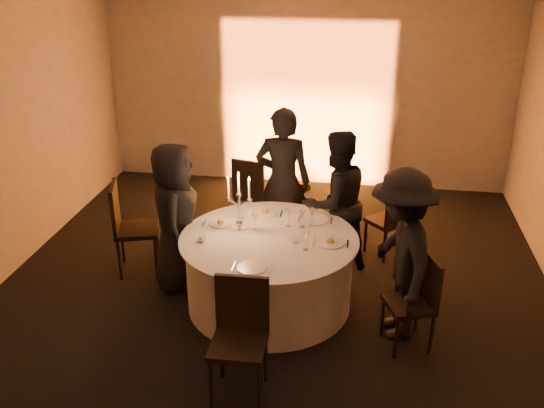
# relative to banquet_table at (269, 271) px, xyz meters

# --- Properties ---
(floor) EXTENTS (7.00, 7.00, 0.00)m
(floor) POSITION_rel_banquet_table_xyz_m (0.00, 0.00, -0.38)
(floor) COLOR black
(floor) RESTS_ON ground
(ceiling) EXTENTS (7.00, 7.00, 0.00)m
(ceiling) POSITION_rel_banquet_table_xyz_m (0.00, 0.00, 2.62)
(ceiling) COLOR white
(ceiling) RESTS_ON wall_back
(wall_back) EXTENTS (7.00, 0.00, 7.00)m
(wall_back) POSITION_rel_banquet_table_xyz_m (0.00, 3.50, 1.12)
(wall_back) COLOR #A49E98
(wall_back) RESTS_ON floor
(uplighter_fixture) EXTENTS (0.25, 0.12, 0.10)m
(uplighter_fixture) POSITION_rel_banquet_table_xyz_m (0.00, 3.20, -0.33)
(uplighter_fixture) COLOR black
(uplighter_fixture) RESTS_ON floor
(banquet_table) EXTENTS (1.80, 1.80, 0.77)m
(banquet_table) POSITION_rel_banquet_table_xyz_m (0.00, 0.00, 0.00)
(banquet_table) COLOR black
(banquet_table) RESTS_ON floor
(chair_left) EXTENTS (0.58, 0.58, 1.06)m
(chair_left) POSITION_rel_banquet_table_xyz_m (-1.67, 0.45, 0.22)
(chair_left) COLOR black
(chair_left) RESTS_ON floor
(chair_back_left) EXTENTS (0.53, 0.53, 0.99)m
(chair_back_left) POSITION_rel_banquet_table_xyz_m (-0.49, 1.70, 0.18)
(chair_back_left) COLOR black
(chair_back_left) RESTS_ON floor
(chair_back_right) EXTENTS (0.55, 0.55, 0.89)m
(chair_back_right) POSITION_rel_banquet_table_xyz_m (1.26, 1.26, 0.11)
(chair_back_right) COLOR black
(chair_back_right) RESTS_ON floor
(chair_right) EXTENTS (0.51, 0.51, 0.91)m
(chair_right) POSITION_rel_banquet_table_xyz_m (1.45, -0.47, 0.12)
(chair_right) COLOR black
(chair_right) RESTS_ON floor
(chair_front) EXTENTS (0.46, 0.46, 1.02)m
(chair_front) POSITION_rel_banquet_table_xyz_m (-0.03, -1.31, 0.19)
(chair_front) COLOR black
(chair_front) RESTS_ON floor
(guest_left) EXTENTS (0.67, 0.89, 1.63)m
(guest_left) POSITION_rel_banquet_table_xyz_m (-1.03, 0.22, 0.43)
(guest_left) COLOR black
(guest_left) RESTS_ON floor
(guest_back_left) EXTENTS (0.66, 0.44, 1.79)m
(guest_back_left) POSITION_rel_banquet_table_xyz_m (-0.03, 1.20, 0.51)
(guest_back_left) COLOR black
(guest_back_left) RESTS_ON floor
(guest_back_right) EXTENTS (1.02, 0.98, 1.65)m
(guest_back_right) POSITION_rel_banquet_table_xyz_m (0.61, 0.85, 0.44)
(guest_back_right) COLOR black
(guest_back_right) RESTS_ON floor
(guest_right) EXTENTS (0.85, 1.19, 1.67)m
(guest_right) POSITION_rel_banquet_table_xyz_m (1.27, -0.30, 0.45)
(guest_right) COLOR black
(guest_right) RESTS_ON floor
(plate_left) EXTENTS (0.36, 0.25, 0.08)m
(plate_left) POSITION_rel_banquet_table_xyz_m (-0.55, 0.24, 0.40)
(plate_left) COLOR white
(plate_left) RESTS_ON banquet_table
(plate_back_left) EXTENTS (0.36, 0.26, 0.08)m
(plate_back_left) POSITION_rel_banquet_table_xyz_m (-0.13, 0.57, 0.40)
(plate_back_left) COLOR white
(plate_back_left) RESTS_ON banquet_table
(plate_back_right) EXTENTS (0.36, 0.28, 0.01)m
(plate_back_right) POSITION_rel_banquet_table_xyz_m (0.42, 0.48, 0.39)
(plate_back_right) COLOR white
(plate_back_right) RESTS_ON banquet_table
(plate_right) EXTENTS (0.36, 0.28, 0.08)m
(plate_right) POSITION_rel_banquet_table_xyz_m (0.61, -0.03, 0.40)
(plate_right) COLOR white
(plate_right) RESTS_ON banquet_table
(plate_front) EXTENTS (0.35, 0.28, 0.01)m
(plate_front) POSITION_rel_banquet_table_xyz_m (-0.06, -0.63, 0.39)
(plate_front) COLOR white
(plate_front) RESTS_ON banquet_table
(coffee_cup) EXTENTS (0.11, 0.11, 0.07)m
(coffee_cup) POSITION_rel_banquet_table_xyz_m (-0.64, -0.19, 0.42)
(coffee_cup) COLOR white
(coffee_cup) RESTS_ON banquet_table
(candelabra) EXTENTS (0.27, 0.13, 0.64)m
(candelabra) POSITION_rel_banquet_table_xyz_m (-0.33, 0.14, 0.61)
(candelabra) COLOR white
(candelabra) RESTS_ON banquet_table
(wine_glass_a) EXTENTS (0.07, 0.07, 0.19)m
(wine_glass_a) POSITION_rel_banquet_table_xyz_m (0.39, -0.20, 0.52)
(wine_glass_a) COLOR white
(wine_glass_a) RESTS_ON banquet_table
(wine_glass_b) EXTENTS (0.07, 0.07, 0.19)m
(wine_glass_b) POSITION_rel_banquet_table_xyz_m (0.39, 0.35, 0.52)
(wine_glass_b) COLOR white
(wine_glass_b) RESTS_ON banquet_table
(wine_glass_c) EXTENTS (0.07, 0.07, 0.19)m
(wine_glass_c) POSITION_rel_banquet_table_xyz_m (0.30, 0.29, 0.52)
(wine_glass_c) COLOR white
(wine_glass_c) RESTS_ON banquet_table
(wine_glass_d) EXTENTS (0.07, 0.07, 0.19)m
(wine_glass_d) POSITION_rel_banquet_table_xyz_m (-0.16, 0.15, 0.52)
(wine_glass_d) COLOR white
(wine_glass_d) RESTS_ON banquet_table
(wine_glass_e) EXTENTS (0.07, 0.07, 0.19)m
(wine_glass_e) POSITION_rel_banquet_table_xyz_m (0.16, 0.28, 0.52)
(wine_glass_e) COLOR white
(wine_glass_e) RESTS_ON banquet_table
(tumbler_a) EXTENTS (0.07, 0.07, 0.09)m
(tumbler_a) POSITION_rel_banquet_table_xyz_m (0.28, -0.06, 0.43)
(tumbler_a) COLOR white
(tumbler_a) RESTS_ON banquet_table
(tumbler_b) EXTENTS (0.07, 0.07, 0.09)m
(tumbler_b) POSITION_rel_banquet_table_xyz_m (-0.36, 0.38, 0.43)
(tumbler_b) COLOR white
(tumbler_b) RESTS_ON banquet_table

